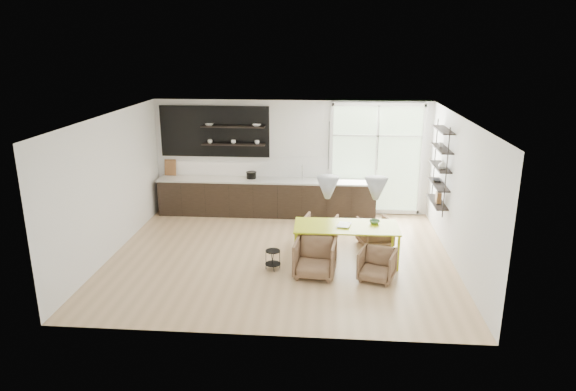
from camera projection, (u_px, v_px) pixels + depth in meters
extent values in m
cube|color=#DAB284|center=(280.00, 257.00, 10.66)|extent=(7.00, 6.00, 0.01)
cube|color=white|center=(291.00, 157.00, 13.11)|extent=(7.00, 0.02, 2.90)
cube|color=white|center=(110.00, 186.00, 10.51)|extent=(0.02, 6.00, 2.90)
cube|color=white|center=(459.00, 194.00, 9.98)|extent=(0.02, 6.00, 2.90)
cube|color=white|center=(280.00, 117.00, 9.83)|extent=(7.00, 6.00, 0.01)
cube|color=#B2D1A5|center=(376.00, 159.00, 12.92)|extent=(2.20, 0.02, 2.70)
cube|color=silver|center=(376.00, 159.00, 12.89)|extent=(2.30, 0.08, 2.80)
cone|color=silver|center=(328.00, 188.00, 9.64)|extent=(0.44, 0.44, 0.42)
cone|color=silver|center=(376.00, 189.00, 9.57)|extent=(0.44, 0.44, 0.42)
cylinder|color=black|center=(329.00, 146.00, 9.41)|extent=(0.01, 0.01, 0.89)
cylinder|color=black|center=(378.00, 146.00, 9.34)|extent=(0.01, 0.01, 0.89)
cube|color=black|center=(267.00, 198.00, 13.12)|extent=(5.50, 0.65, 0.90)
cube|color=#BBBBB6|center=(267.00, 180.00, 12.99)|extent=(5.54, 0.69, 0.04)
cube|color=white|center=(268.00, 167.00, 13.21)|extent=(5.50, 0.02, 0.55)
cube|color=black|center=(215.00, 131.00, 13.03)|extent=(2.80, 0.06, 1.30)
cube|color=black|center=(233.00, 127.00, 12.82)|extent=(1.60, 0.28, 0.03)
cube|color=black|center=(233.00, 144.00, 12.95)|extent=(1.60, 0.28, 0.03)
cube|color=#96653C|center=(170.00, 167.00, 13.34)|extent=(0.30, 0.10, 0.42)
cylinder|color=silver|center=(302.00, 172.00, 12.96)|extent=(0.02, 0.02, 0.40)
imported|color=white|center=(209.00, 125.00, 12.85)|extent=(0.22, 0.22, 0.05)
imported|color=white|center=(257.00, 125.00, 12.76)|extent=(0.22, 0.22, 0.05)
imported|color=white|center=(210.00, 142.00, 12.98)|extent=(0.12, 0.12, 0.10)
imported|color=white|center=(233.00, 142.00, 12.93)|extent=(0.12, 0.12, 0.10)
imported|color=white|center=(257.00, 142.00, 12.88)|extent=(0.12, 0.12, 0.10)
cylinder|color=black|center=(251.00, 176.00, 13.06)|extent=(0.25, 0.25, 0.15)
cube|color=black|center=(446.00, 173.00, 10.49)|extent=(0.02, 0.02, 1.90)
cube|color=black|center=(435.00, 160.00, 11.63)|extent=(0.02, 0.02, 1.90)
cube|color=black|center=(437.00, 202.00, 11.29)|extent=(0.26, 1.20, 0.02)
cube|color=black|center=(439.00, 184.00, 11.18)|extent=(0.26, 1.20, 0.02)
cube|color=black|center=(440.00, 167.00, 11.06)|extent=(0.26, 1.20, 0.02)
cube|color=black|center=(442.00, 148.00, 10.95)|extent=(0.26, 1.20, 0.03)
cube|color=black|center=(443.00, 130.00, 10.83)|extent=(0.26, 1.20, 0.03)
imported|color=white|center=(443.00, 164.00, 10.79)|extent=(0.18, 0.18, 0.19)
imported|color=#333338|center=(437.00, 180.00, 11.36)|extent=(0.22, 0.22, 0.05)
imported|color=white|center=(441.00, 145.00, 11.03)|extent=(0.10, 0.10, 0.09)
cube|color=#96653C|center=(438.00, 197.00, 11.16)|extent=(0.10, 0.18, 0.24)
cube|color=#B7C512|center=(346.00, 226.00, 10.25)|extent=(2.08, 0.95, 0.03)
cube|color=#B7C512|center=(296.00, 251.00, 10.02)|extent=(0.05, 0.05, 0.73)
cube|color=#B7C512|center=(298.00, 235.00, 10.82)|extent=(0.05, 0.05, 0.73)
cube|color=#B7C512|center=(398.00, 254.00, 9.88)|extent=(0.05, 0.05, 0.73)
cube|color=#B7C512|center=(393.00, 238.00, 10.69)|extent=(0.05, 0.05, 0.73)
imported|color=brown|center=(320.00, 231.00, 11.21)|extent=(0.83, 0.85, 0.65)
imported|color=brown|center=(375.00, 232.00, 11.17)|extent=(0.83, 0.84, 0.61)
imported|color=brown|center=(315.00, 258.00, 9.71)|extent=(0.84, 0.86, 0.71)
imported|color=brown|center=(377.00, 265.00, 9.55)|extent=(0.80, 0.81, 0.59)
cylinder|color=black|center=(273.00, 251.00, 9.98)|extent=(0.29, 0.29, 0.02)
cylinder|color=black|center=(273.00, 264.00, 10.05)|extent=(0.31, 0.31, 0.01)
cylinder|color=black|center=(280.00, 260.00, 10.03)|extent=(0.01, 0.01, 0.38)
cylinder|color=black|center=(273.00, 257.00, 10.16)|extent=(0.01, 0.01, 0.38)
cylinder|color=black|center=(266.00, 260.00, 10.03)|extent=(0.01, 0.01, 0.38)
cylinder|color=black|center=(273.00, 263.00, 9.90)|extent=(0.01, 0.01, 0.38)
imported|color=white|center=(338.00, 224.00, 10.27)|extent=(0.31, 0.38, 0.03)
imported|color=#517E4F|center=(375.00, 222.00, 10.36)|extent=(0.24, 0.24, 0.07)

